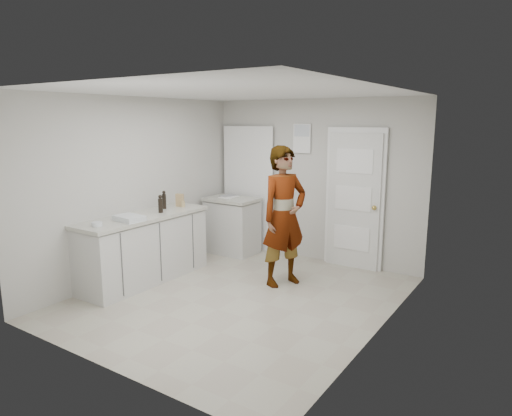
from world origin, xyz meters
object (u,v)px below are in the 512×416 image
Objects in this scene: egg_bowl at (97,224)px; oil_cruet_a at (160,204)px; person at (284,216)px; cake_mix_box at (180,200)px; spice_jar at (183,204)px; oil_cruet_b at (164,200)px; baking_dish at (129,218)px.

oil_cruet_a is at bearing 86.61° from egg_bowl.
cake_mix_box is at bearing 120.88° from person.
spice_jar is 0.29m from oil_cruet_b.
egg_bowl is (-1.62, -1.71, 0.02)m from person.
person is 1.79m from oil_cruet_b.
egg_bowl is at bearing -102.11° from baking_dish.
oil_cruet_b is 0.85m from baking_dish.
oil_cruet_b is at bearing -121.28° from spice_jar.
oil_cruet_b is at bearing 128.70° from person.
person is 1.60m from spice_jar.
baking_dish is 3.13× the size of egg_bowl.
oil_cruet_a is at bearing 92.95° from baking_dish.
baking_dish is (0.13, -1.08, -0.06)m from cake_mix_box.
oil_cruet_b is (-0.16, 0.24, 0.01)m from oil_cruet_a.
oil_cruet_a is (0.02, -0.47, 0.07)m from spice_jar.
spice_jar is 0.36× the size of oil_cruet_a.
person reaches higher than oil_cruet_a.
oil_cruet_a is 0.59m from baking_dish.
person reaches higher than egg_bowl.
spice_jar is 1.06m from baking_dish.
oil_cruet_a is 1.01m from egg_bowl.
person is at bearing 24.31° from oil_cruet_a.
oil_cruet_b is at bearing 103.25° from baking_dish.
spice_jar reaches higher than baking_dish.
oil_cruet_a is (0.10, -0.49, 0.03)m from cake_mix_box.
person is 9.92× the size of cake_mix_box.
cake_mix_box is (-1.66, -0.21, 0.09)m from person.
oil_cruet_a is at bearing 137.83° from person.
oil_cruet_b is at bearing 94.79° from egg_bowl.
oil_cruet_a reaches higher than cake_mix_box.
spice_jar is at bearing 92.69° from baking_dish.
cake_mix_box reaches higher than egg_bowl.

